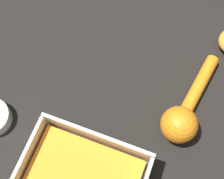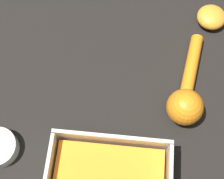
# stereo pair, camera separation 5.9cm
# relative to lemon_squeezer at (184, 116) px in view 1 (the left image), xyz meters

# --- Properties ---
(lemon_squeezer) EXTENTS (0.08, 0.20, 0.07)m
(lemon_squeezer) POSITION_rel_lemon_squeezer_xyz_m (0.00, 0.00, 0.00)
(lemon_squeezer) COLOR orange
(lemon_squeezer) RESTS_ON ground_plane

